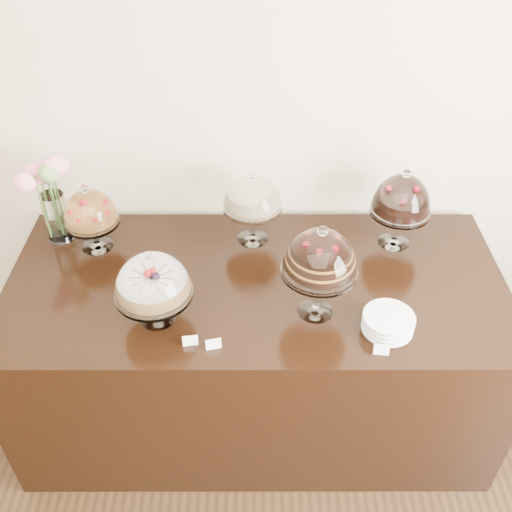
{
  "coord_description": "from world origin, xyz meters",
  "views": [
    {
      "loc": [
        0.29,
        0.59,
        2.58
      ],
      "look_at": [
        0.29,
        2.4,
        1.08
      ],
      "focal_mm": 40.0,
      "sensor_mm": 36.0,
      "label": 1
    }
  ],
  "objects_px": {
    "display_counter": "(256,348)",
    "cake_stand_choco_layer": "(320,256)",
    "cake_stand_dark_choco": "(402,198)",
    "cake_stand_cheesecake": "(252,197)",
    "cake_stand_fruit_tart": "(90,211)",
    "plate_stack": "(388,323)",
    "flower_vase": "(49,188)",
    "cake_stand_sugar_sponge": "(152,280)"
  },
  "relations": [
    {
      "from": "display_counter",
      "to": "cake_stand_choco_layer",
      "type": "xyz_separation_m",
      "value": [
        0.25,
        -0.19,
        0.74
      ]
    },
    {
      "from": "cake_stand_dark_choco",
      "to": "cake_stand_cheesecake",
      "type": "bearing_deg",
      "value": 177.62
    },
    {
      "from": "cake_stand_fruit_tart",
      "to": "cake_stand_cheesecake",
      "type": "bearing_deg",
      "value": 4.28
    },
    {
      "from": "display_counter",
      "to": "plate_stack",
      "type": "bearing_deg",
      "value": -29.3
    },
    {
      "from": "cake_stand_cheesecake",
      "to": "flower_vase",
      "type": "relative_size",
      "value": 0.83
    },
    {
      "from": "cake_stand_fruit_tart",
      "to": "plate_stack",
      "type": "xyz_separation_m",
      "value": [
        1.27,
        -0.54,
        -0.17
      ]
    },
    {
      "from": "cake_stand_cheesecake",
      "to": "flower_vase",
      "type": "bearing_deg",
      "value": 178.65
    },
    {
      "from": "cake_stand_choco_layer",
      "to": "cake_stand_fruit_tart",
      "type": "height_order",
      "value": "cake_stand_choco_layer"
    },
    {
      "from": "cake_stand_choco_layer",
      "to": "cake_stand_dark_choco",
      "type": "xyz_separation_m",
      "value": [
        0.41,
        0.46,
        -0.04
      ]
    },
    {
      "from": "cake_stand_choco_layer",
      "to": "flower_vase",
      "type": "bearing_deg",
      "value": 156.71
    },
    {
      "from": "cake_stand_dark_choco",
      "to": "flower_vase",
      "type": "distance_m",
      "value": 1.6
    },
    {
      "from": "cake_stand_sugar_sponge",
      "to": "cake_stand_dark_choco",
      "type": "xyz_separation_m",
      "value": [
        1.06,
        0.5,
        0.04
      ]
    },
    {
      "from": "cake_stand_sugar_sponge",
      "to": "cake_stand_fruit_tart",
      "type": "distance_m",
      "value": 0.59
    },
    {
      "from": "display_counter",
      "to": "cake_stand_cheesecake",
      "type": "distance_m",
      "value": 0.75
    },
    {
      "from": "plate_stack",
      "to": "cake_stand_fruit_tart",
      "type": "bearing_deg",
      "value": 157.11
    },
    {
      "from": "cake_stand_choco_layer",
      "to": "flower_vase",
      "type": "height_order",
      "value": "flower_vase"
    },
    {
      "from": "cake_stand_sugar_sponge",
      "to": "plate_stack",
      "type": "height_order",
      "value": "cake_stand_sugar_sponge"
    },
    {
      "from": "cake_stand_fruit_tart",
      "to": "flower_vase",
      "type": "relative_size",
      "value": 0.76
    },
    {
      "from": "cake_stand_sugar_sponge",
      "to": "flower_vase",
      "type": "xyz_separation_m",
      "value": [
        -0.54,
        0.55,
        0.07
      ]
    },
    {
      "from": "display_counter",
      "to": "cake_stand_cheesecake",
      "type": "bearing_deg",
      "value": 93.0
    },
    {
      "from": "cake_stand_cheesecake",
      "to": "plate_stack",
      "type": "xyz_separation_m",
      "value": [
        0.54,
        -0.59,
        -0.2
      ]
    },
    {
      "from": "cake_stand_sugar_sponge",
      "to": "cake_stand_choco_layer",
      "type": "relative_size",
      "value": 0.8
    },
    {
      "from": "cake_stand_choco_layer",
      "to": "plate_stack",
      "type": "distance_m",
      "value": 0.39
    },
    {
      "from": "display_counter",
      "to": "cake_stand_choco_layer",
      "type": "height_order",
      "value": "cake_stand_choco_layer"
    },
    {
      "from": "cake_stand_cheesecake",
      "to": "cake_stand_fruit_tart",
      "type": "bearing_deg",
      "value": -175.72
    },
    {
      "from": "cake_stand_dark_choco",
      "to": "plate_stack",
      "type": "distance_m",
      "value": 0.62
    },
    {
      "from": "cake_stand_choco_layer",
      "to": "plate_stack",
      "type": "bearing_deg",
      "value": -20.46
    },
    {
      "from": "flower_vase",
      "to": "cake_stand_choco_layer",
      "type": "bearing_deg",
      "value": -23.29
    },
    {
      "from": "cake_stand_dark_choco",
      "to": "flower_vase",
      "type": "relative_size",
      "value": 0.9
    },
    {
      "from": "cake_stand_choco_layer",
      "to": "cake_stand_dark_choco",
      "type": "height_order",
      "value": "cake_stand_choco_layer"
    },
    {
      "from": "display_counter",
      "to": "flower_vase",
      "type": "relative_size",
      "value": 4.94
    },
    {
      "from": "cake_stand_cheesecake",
      "to": "flower_vase",
      "type": "height_order",
      "value": "flower_vase"
    },
    {
      "from": "cake_stand_sugar_sponge",
      "to": "display_counter",
      "type": "bearing_deg",
      "value": 29.61
    },
    {
      "from": "display_counter",
      "to": "cake_stand_cheesecake",
      "type": "xyz_separation_m",
      "value": [
        -0.02,
        0.3,
        0.69
      ]
    },
    {
      "from": "cake_stand_fruit_tart",
      "to": "cake_stand_dark_choco",
      "type": "bearing_deg",
      "value": 1.1
    },
    {
      "from": "flower_vase",
      "to": "cake_stand_dark_choco",
      "type": "bearing_deg",
      "value": -1.78
    },
    {
      "from": "cake_stand_fruit_tart",
      "to": "flower_vase",
      "type": "height_order",
      "value": "flower_vase"
    },
    {
      "from": "cake_stand_choco_layer",
      "to": "plate_stack",
      "type": "height_order",
      "value": "cake_stand_choco_layer"
    },
    {
      "from": "cake_stand_fruit_tart",
      "to": "flower_vase",
      "type": "bearing_deg",
      "value": 158.05
    },
    {
      "from": "cake_stand_sugar_sponge",
      "to": "cake_stand_cheesecake",
      "type": "relative_size",
      "value": 0.94
    },
    {
      "from": "cake_stand_sugar_sponge",
      "to": "cake_stand_choco_layer",
      "type": "height_order",
      "value": "cake_stand_choco_layer"
    },
    {
      "from": "cake_stand_cheesecake",
      "to": "plate_stack",
      "type": "height_order",
      "value": "cake_stand_cheesecake"
    }
  ]
}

